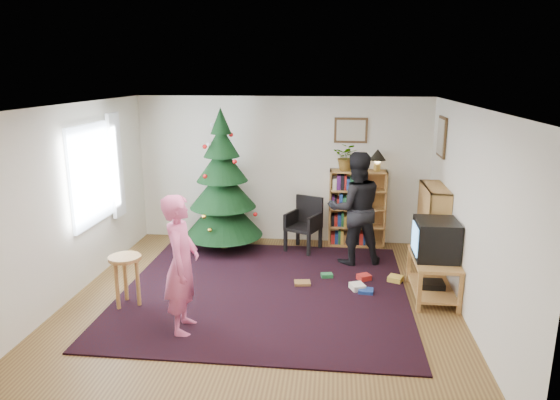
# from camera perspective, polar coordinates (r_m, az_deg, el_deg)

# --- Properties ---
(floor) EXTENTS (5.00, 5.00, 0.00)m
(floor) POSITION_cam_1_polar(r_m,az_deg,el_deg) (6.62, -2.11, -11.43)
(floor) COLOR brown
(floor) RESTS_ON ground
(ceiling) EXTENTS (5.00, 5.00, 0.00)m
(ceiling) POSITION_cam_1_polar(r_m,az_deg,el_deg) (5.97, -2.33, 10.69)
(ceiling) COLOR white
(ceiling) RESTS_ON wall_back
(wall_back) EXTENTS (5.00, 0.02, 2.50)m
(wall_back) POSITION_cam_1_polar(r_m,az_deg,el_deg) (8.60, 0.24, 3.44)
(wall_back) COLOR silver
(wall_back) RESTS_ON floor
(wall_front) EXTENTS (5.00, 0.02, 2.50)m
(wall_front) POSITION_cam_1_polar(r_m,az_deg,el_deg) (3.87, -7.75, -10.72)
(wall_front) COLOR silver
(wall_front) RESTS_ON floor
(wall_left) EXTENTS (0.02, 5.00, 2.50)m
(wall_left) POSITION_cam_1_polar(r_m,az_deg,el_deg) (6.99, -22.92, -0.28)
(wall_left) COLOR silver
(wall_left) RESTS_ON floor
(wall_right) EXTENTS (0.02, 5.00, 2.50)m
(wall_right) POSITION_cam_1_polar(r_m,az_deg,el_deg) (6.33, 20.81, -1.54)
(wall_right) COLOR silver
(wall_right) RESTS_ON floor
(rug) EXTENTS (3.80, 3.60, 0.02)m
(rug) POSITION_cam_1_polar(r_m,az_deg,el_deg) (6.89, -1.74, -10.28)
(rug) COLOR black
(rug) RESTS_ON floor
(window_pane) EXTENTS (0.04, 1.20, 1.40)m
(window_pane) POSITION_cam_1_polar(r_m,az_deg,el_deg) (7.44, -20.70, 2.74)
(window_pane) COLOR silver
(window_pane) RESTS_ON wall_left
(curtain) EXTENTS (0.06, 0.35, 1.60)m
(curtain) POSITION_cam_1_polar(r_m,az_deg,el_deg) (8.04, -18.23, 3.76)
(curtain) COLOR white
(curtain) RESTS_ON wall_left
(picture_back) EXTENTS (0.55, 0.03, 0.42)m
(picture_back) POSITION_cam_1_polar(r_m,az_deg,el_deg) (8.43, 8.10, 7.89)
(picture_back) COLOR #4C3319
(picture_back) RESTS_ON wall_back
(picture_right) EXTENTS (0.03, 0.50, 0.60)m
(picture_right) POSITION_cam_1_polar(r_m,az_deg,el_deg) (7.86, 18.01, 6.87)
(picture_right) COLOR #4C3319
(picture_right) RESTS_ON wall_right
(christmas_tree) EXTENTS (1.30, 1.30, 2.35)m
(christmas_tree) POSITION_cam_1_polar(r_m,az_deg,el_deg) (8.22, -6.56, 0.90)
(christmas_tree) COLOR #3F2816
(christmas_tree) RESTS_ON rug
(bookshelf_back) EXTENTS (0.95, 0.30, 1.30)m
(bookshelf_back) POSITION_cam_1_polar(r_m,az_deg,el_deg) (8.54, 8.81, -0.85)
(bookshelf_back) COLOR #B68341
(bookshelf_back) RESTS_ON floor
(bookshelf_right) EXTENTS (0.30, 0.95, 1.30)m
(bookshelf_right) POSITION_cam_1_polar(r_m,az_deg,el_deg) (7.63, 16.99, -3.17)
(bookshelf_right) COLOR #B68341
(bookshelf_right) RESTS_ON floor
(tv_stand) EXTENTS (0.55, 0.99, 0.55)m
(tv_stand) POSITION_cam_1_polar(r_m,az_deg,el_deg) (6.90, 17.10, -8.01)
(tv_stand) COLOR #B68341
(tv_stand) RESTS_ON floor
(crt_tv) EXTENTS (0.53, 0.58, 0.50)m
(crt_tv) POSITION_cam_1_polar(r_m,az_deg,el_deg) (6.74, 17.37, -4.30)
(crt_tv) COLOR black
(crt_tv) RESTS_ON tv_stand
(armchair) EXTENTS (0.64, 0.66, 0.89)m
(armchair) POSITION_cam_1_polar(r_m,az_deg,el_deg) (8.30, 2.71, -2.48)
(armchair) COLOR black
(armchair) RESTS_ON rug
(stool) EXTENTS (0.40, 0.40, 0.67)m
(stool) POSITION_cam_1_polar(r_m,az_deg,el_deg) (6.57, -17.24, -7.39)
(stool) COLOR #B68341
(stool) RESTS_ON floor
(person_standing) EXTENTS (0.43, 0.62, 1.61)m
(person_standing) POSITION_cam_1_polar(r_m,az_deg,el_deg) (5.71, -11.19, -7.25)
(person_standing) COLOR #D45484
(person_standing) RESTS_ON rug
(person_by_chair) EXTENTS (0.97, 0.83, 1.74)m
(person_by_chair) POSITION_cam_1_polar(r_m,az_deg,el_deg) (7.67, 8.60, -0.98)
(person_by_chair) COLOR black
(person_by_chair) RESTS_ON rug
(potted_plant) EXTENTS (0.51, 0.48, 0.45)m
(potted_plant) POSITION_cam_1_polar(r_m,az_deg,el_deg) (8.35, 7.66, 4.91)
(potted_plant) COLOR gray
(potted_plant) RESTS_ON bookshelf_back
(table_lamp) EXTENTS (0.27, 0.27, 0.37)m
(table_lamp) POSITION_cam_1_polar(r_m,az_deg,el_deg) (8.37, 11.09, 4.94)
(table_lamp) COLOR #A57F33
(table_lamp) RESTS_ON bookshelf_back
(floor_clutter) EXTENTS (1.50, 0.66, 0.08)m
(floor_clutter) POSITION_cam_1_polar(r_m,az_deg,el_deg) (7.12, 8.21, -9.30)
(floor_clutter) COLOR #A51E19
(floor_clutter) RESTS_ON rug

